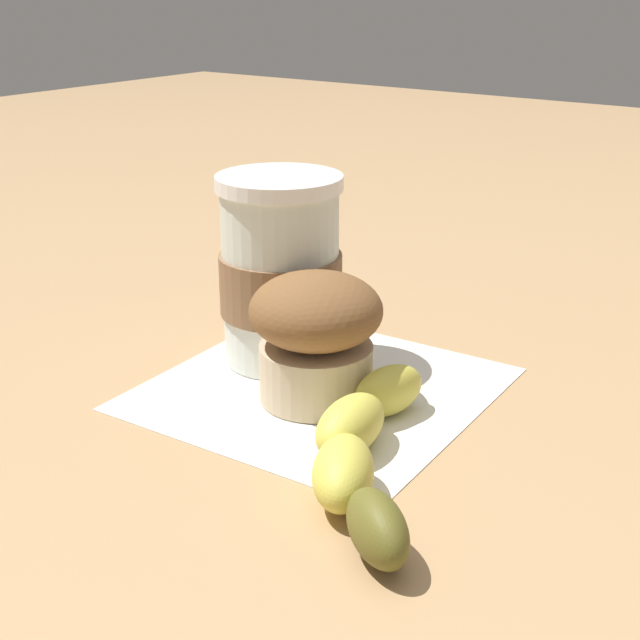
% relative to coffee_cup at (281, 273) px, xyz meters
% --- Properties ---
extents(ground_plane, '(3.00, 3.00, 0.00)m').
position_rel_coffee_cup_xyz_m(ground_plane, '(0.05, -0.02, -0.07)').
color(ground_plane, tan).
extents(paper_napkin, '(0.23, 0.23, 0.00)m').
position_rel_coffee_cup_xyz_m(paper_napkin, '(0.05, -0.02, -0.07)').
color(paper_napkin, white).
rests_on(paper_napkin, ground_plane).
extents(coffee_cup, '(0.09, 0.09, 0.14)m').
position_rel_coffee_cup_xyz_m(coffee_cup, '(0.00, 0.00, 0.00)').
color(coffee_cup, silver).
rests_on(coffee_cup, paper_napkin).
extents(muffin, '(0.09, 0.09, 0.09)m').
position_rel_coffee_cup_xyz_m(muffin, '(0.06, -0.04, -0.02)').
color(muffin, beige).
rests_on(muffin, paper_napkin).
extents(banana, '(0.13, 0.19, 0.03)m').
position_rel_coffee_cup_xyz_m(banana, '(0.14, -0.10, -0.05)').
color(banana, '#D6CC4C').
rests_on(banana, paper_napkin).
extents(sugar_packet, '(0.06, 0.06, 0.01)m').
position_rel_coffee_cup_xyz_m(sugar_packet, '(-0.04, 0.07, -0.06)').
color(sugar_packet, '#E0B27F').
rests_on(sugar_packet, ground_plane).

